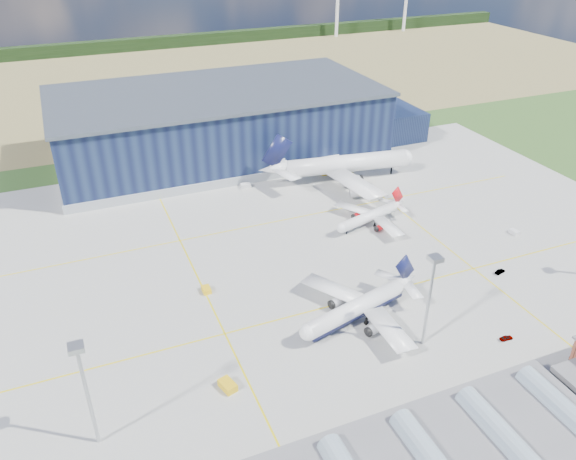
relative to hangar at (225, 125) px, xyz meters
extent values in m
plane|color=#2C491B|center=(-2.81, -94.80, -11.62)|extent=(600.00, 600.00, 0.00)
cube|color=gray|center=(-2.81, -84.80, -11.59)|extent=(220.00, 160.00, 0.06)
cube|color=yellow|center=(-2.81, -104.80, -11.54)|extent=(180.00, 0.40, 0.02)
cube|color=yellow|center=(-2.81, -59.80, -11.54)|extent=(180.00, 0.40, 0.02)
cube|color=yellow|center=(-32.81, -84.80, -11.54)|extent=(0.40, 120.00, 0.02)
cube|color=yellow|center=(37.19, -84.80, -11.54)|extent=(0.40, 120.00, 0.02)
cube|color=olive|center=(-2.81, 125.20, -11.62)|extent=(600.00, 220.00, 0.01)
cube|color=black|center=(-2.81, 205.20, -7.62)|extent=(600.00, 8.00, 8.00)
cube|color=#101837|center=(-2.81, 0.20, 0.88)|extent=(120.00, 60.00, 25.00)
cube|color=#969CA3|center=(-2.81, 0.20, -10.02)|extent=(121.00, 61.00, 3.20)
cube|color=#454D57|center=(-2.81, 0.20, 13.88)|extent=(122.00, 62.00, 1.20)
cube|color=#101837|center=(69.19, -4.80, -5.62)|extent=(24.00, 30.00, 12.00)
cube|color=slate|center=(-12.81, -154.80, -5.42)|extent=(66.00, 23.00, 0.50)
cylinder|color=#99AEBD|center=(-12.81, -154.80, -5.22)|extent=(4.40, 18.00, 4.40)
cylinder|color=#99AEBD|center=(1.19, -154.80, -5.22)|extent=(4.40, 18.00, 4.40)
cylinder|color=#99AEBD|center=(15.19, -154.80, -5.22)|extent=(4.40, 18.00, 4.40)
cylinder|color=#ACAFB3|center=(-62.81, -124.80, -0.62)|extent=(0.70, 0.70, 22.00)
cube|color=#ACAFB3|center=(-62.81, -124.80, 10.88)|extent=(2.60, 2.60, 1.00)
cylinder|color=#ACAFB3|center=(7.19, -124.80, -0.62)|extent=(0.70, 0.70, 22.00)
cube|color=#ACAFB3|center=(7.19, -124.80, 10.88)|extent=(2.60, 2.60, 1.00)
cube|color=gold|center=(-37.17, -121.25, -10.79)|extent=(3.46, 4.51, 1.66)
cube|color=gold|center=(-32.37, -87.40, -10.95)|extent=(2.06, 3.07, 1.33)
cube|color=silver|center=(60.64, -94.06, -11.02)|extent=(2.24, 3.00, 1.19)
cube|color=gold|center=(26.90, -32.80, -10.89)|extent=(2.81, 3.71, 1.45)
cube|color=silver|center=(-3.28, -32.80, -10.89)|extent=(3.54, 2.53, 1.45)
imported|color=#99999E|center=(25.28, -131.05, -11.09)|extent=(3.18, 1.45, 1.06)
imported|color=#99999E|center=(42.26, -109.27, -11.08)|extent=(3.45, 1.94, 1.07)
camera|label=1|loc=(-57.60, -202.33, 72.78)|focal=35.00mm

